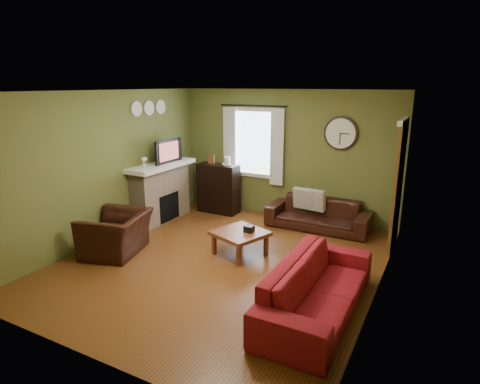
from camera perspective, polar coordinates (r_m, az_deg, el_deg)
The scene contains 31 objects.
floor at distance 6.39m, azimuth -2.50°, elevation -9.85°, with size 4.60×5.20×0.00m, color brown.
ceiling at distance 5.79m, azimuth -2.81°, elevation 14.15°, with size 4.60×5.20×0.00m, color white.
wall_left at distance 7.37m, azimuth -18.30°, elevation 3.43°, with size 0.00×5.20×2.60m, color #5B642C.
wall_right at distance 5.22m, azimuth 19.70°, elevation -1.31°, with size 0.00×5.20×2.60m, color #5B642C.
wall_back at distance 8.26m, azimuth 6.54°, elevation 5.30°, with size 4.60×0.00×2.60m, color #5B642C.
wall_front at distance 4.04m, azimuth -21.73°, elevation -6.26°, with size 4.60×0.00×2.60m, color #5B642C.
fireplace at distance 8.23m, azimuth -11.19°, elevation -0.29°, with size 0.40×1.40×1.10m, color tan.
firebox at distance 8.19m, azimuth -10.06°, elevation -2.14°, with size 0.04×0.60×0.55m, color black.
mantel at distance 8.08m, azimuth -11.23°, elevation 3.73°, with size 0.58×1.60×0.08m, color white.
tv at distance 8.14m, azimuth -10.54°, elevation 5.38°, with size 0.60×0.08×0.35m, color black.
tv_screen at distance 8.08m, azimuth -10.11°, elevation 5.74°, with size 0.02×0.62×0.36m, color #994C3F.
medallion_left at distance 7.81m, azimuth -14.52°, elevation 11.38°, with size 0.28×0.28×0.03m, color white.
medallion_mid at distance 8.07m, azimuth -12.83°, elevation 11.59°, with size 0.28×0.28×0.03m, color white.
medallion_right at distance 8.34m, azimuth -11.25°, elevation 11.78°, with size 0.28×0.28×0.03m, color white.
window_pane at distance 8.49m, azimuth 2.10°, elevation 7.01°, with size 1.00×0.02×1.30m, color silver, non-canonical shape.
curtain_rod at distance 8.32m, azimuth 1.85°, elevation 12.18°, with size 0.03×0.03×1.50m, color black.
curtain_left at distance 8.66m, azimuth -1.50°, elevation 6.84°, with size 0.28×0.04×1.55m, color silver.
curtain_right at distance 8.18m, azimuth 5.28°, elevation 6.30°, with size 0.28×0.04×1.55m, color silver.
wall_clock at distance 7.81m, azimuth 14.12°, elevation 8.09°, with size 0.64×0.06×0.64m, color white, non-canonical shape.
door at distance 7.07m, azimuth 21.55°, elevation 0.57°, with size 0.05×0.90×2.10m, color brown.
bookshelf at distance 8.61m, azimuth -3.11°, elevation 0.51°, with size 0.89×0.38×1.05m, color black, non-canonical shape.
book at distance 8.43m, azimuth -2.44°, elevation 3.23°, with size 0.16×0.22×0.02m, color brown.
sofa_brown at distance 7.83m, azimuth 11.05°, elevation -3.12°, with size 1.94×0.76×0.57m, color black.
pillow_left at distance 7.79m, azimuth 10.52°, elevation -1.14°, with size 0.40×0.12×0.40m, color #A1A098.
pillow_right at distance 7.87m, azimuth 9.02°, elevation -0.90°, with size 0.40×0.12×0.40m, color #A1A098.
sofa_red at distance 5.05m, azimuth 10.96°, elevation -13.18°, with size 2.23×0.87×0.65m, color maroon.
armchair at distance 6.87m, azimuth -17.18°, elevation -5.67°, with size 1.04×0.91×0.68m, color black.
coffee_table at distance 6.55m, azimuth 0.00°, elevation -7.28°, with size 0.75×0.75×0.40m, color brown, non-canonical shape.
tissue_box at distance 6.47m, azimuth 1.30°, elevation -5.69°, with size 0.14×0.14×0.11m, color black.
wine_glass_a at distance 7.66m, azimuth -13.56°, elevation 4.06°, with size 0.07×0.07×0.21m, color white, non-canonical shape.
wine_glass_b at distance 7.69m, azimuth -13.31°, elevation 4.09°, with size 0.07×0.07×0.19m, color white, non-canonical shape.
Camera 1 is at (2.94, -4.99, 2.70)m, focal length 30.00 mm.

